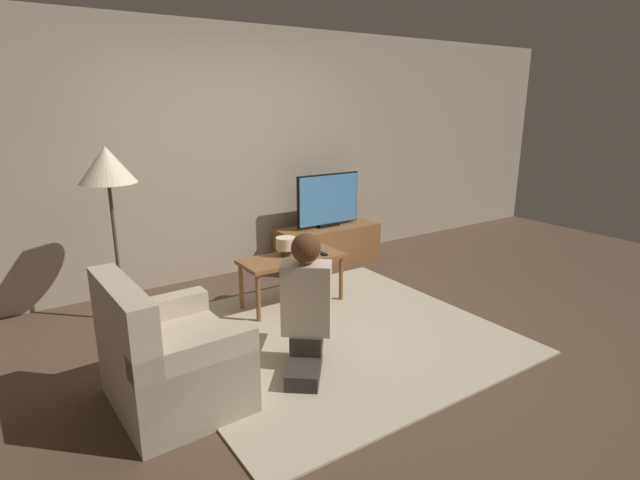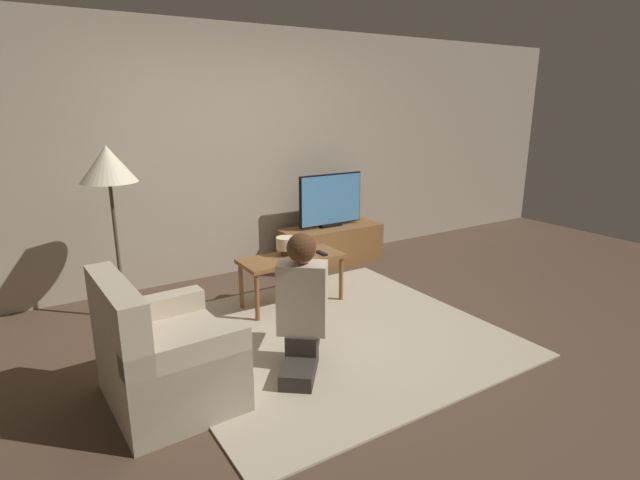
{
  "view_description": "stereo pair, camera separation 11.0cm",
  "coord_description": "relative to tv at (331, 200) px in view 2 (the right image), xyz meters",
  "views": [
    {
      "loc": [
        -2.14,
        -3.0,
        1.84
      ],
      "look_at": [
        0.3,
        0.65,
        0.61
      ],
      "focal_mm": 28.0,
      "sensor_mm": 36.0,
      "label": 1
    },
    {
      "loc": [
        -2.05,
        -3.06,
        1.84
      ],
      "look_at": [
        0.3,
        0.65,
        0.61
      ],
      "focal_mm": 28.0,
      "sensor_mm": 36.0,
      "label": 2
    }
  ],
  "objects": [
    {
      "name": "floor_lamp",
      "position": [
        -2.37,
        -0.3,
        0.54
      ],
      "size": [
        0.45,
        0.45,
        1.5
      ],
      "color": "#4C4233",
      "rests_on": "ground_plane"
    },
    {
      "name": "table_lamp",
      "position": [
        -1.0,
        -0.77,
        -0.18
      ],
      "size": [
        0.18,
        0.18,
        0.17
      ],
      "color": "#4C3823",
      "rests_on": "coffee_table"
    },
    {
      "name": "wall_back",
      "position": [
        -1.03,
        0.36,
        0.55
      ],
      "size": [
        10.0,
        0.06,
        2.6
      ],
      "color": "tan",
      "rests_on": "ground_plane"
    },
    {
      "name": "coffee_table",
      "position": [
        -0.98,
        -0.84,
        -0.34
      ],
      "size": [
        0.95,
        0.41,
        0.47
      ],
      "color": "brown",
      "rests_on": "ground_plane"
    },
    {
      "name": "armchair",
      "position": [
        -2.41,
        -1.77,
        -0.46
      ],
      "size": [
        0.76,
        0.88,
        0.85
      ],
      "rotation": [
        0.0,
        0.0,
        1.61
      ],
      "color": "#B7A88E",
      "rests_on": "ground_plane"
    },
    {
      "name": "rug",
      "position": [
        -1.03,
        -1.57,
        -0.75
      ],
      "size": [
        2.51,
        2.39,
        0.02
      ],
      "color": "#BCAD93",
      "rests_on": "ground_plane"
    },
    {
      "name": "person_kneeling",
      "position": [
        -1.47,
        -1.86,
        -0.25
      ],
      "size": [
        0.69,
        0.77,
        0.97
      ],
      "rotation": [
        0.0,
        0.0,
        2.47
      ],
      "color": "#332D28",
      "rests_on": "rug"
    },
    {
      "name": "remote",
      "position": [
        -0.71,
        -0.92,
        -0.27
      ],
      "size": [
        0.04,
        0.15,
        0.02
      ],
      "color": "black",
      "rests_on": "coffee_table"
    },
    {
      "name": "tv_stand",
      "position": [
        0.0,
        -0.0,
        -0.53
      ],
      "size": [
        1.19,
        0.47,
        0.45
      ],
      "color": "brown",
      "rests_on": "ground_plane"
    },
    {
      "name": "tv",
      "position": [
        0.0,
        0.0,
        0.0
      ],
      "size": [
        0.81,
        0.08,
        0.61
      ],
      "color": "black",
      "rests_on": "tv_stand"
    },
    {
      "name": "ground_plane",
      "position": [
        -1.03,
        -1.57,
        -0.75
      ],
      "size": [
        10.0,
        10.0,
        0.0
      ],
      "primitive_type": "plane",
      "color": "brown"
    }
  ]
}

